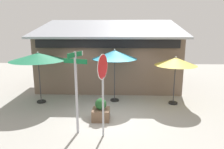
# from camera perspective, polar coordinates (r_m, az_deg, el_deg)

# --- Properties ---
(ground_plane) EXTENTS (28.00, 28.00, 0.10)m
(ground_plane) POSITION_cam_1_polar(r_m,az_deg,el_deg) (8.96, 0.64, -12.05)
(ground_plane) COLOR #9E9B93
(cafe_building) EXTENTS (8.88, 5.24, 4.34)m
(cafe_building) POSITION_cam_1_polar(r_m,az_deg,el_deg) (13.64, -0.74, 4.22)
(cafe_building) COLOR #705B4C
(cafe_building) RESTS_ON ground
(street_sign_post) EXTENTS (0.86, 0.92, 2.93)m
(street_sign_post) POSITION_cam_1_polar(r_m,az_deg,el_deg) (7.20, -9.86, -2.66)
(street_sign_post) COLOR #A8AAB2
(street_sign_post) RESTS_ON ground
(stop_sign) EXTENTS (0.27, 0.81, 2.88)m
(stop_sign) POSITION_cam_1_polar(r_m,az_deg,el_deg) (6.82, -2.57, -1.31)
(stop_sign) COLOR #A8AAB2
(stop_sign) RESTS_ON ground
(patio_umbrella_forest_green_left) EXTENTS (2.69, 2.69, 2.60)m
(patio_umbrella_forest_green_left) POSITION_cam_1_polar(r_m,az_deg,el_deg) (10.73, -19.78, 4.54)
(patio_umbrella_forest_green_left) COLOR black
(patio_umbrella_forest_green_left) RESTS_ON ground
(patio_umbrella_teal_center) EXTENTS (2.24, 2.24, 2.71)m
(patio_umbrella_teal_center) POSITION_cam_1_polar(r_m,az_deg,el_deg) (10.31, 0.74, 5.43)
(patio_umbrella_teal_center) COLOR black
(patio_umbrella_teal_center) RESTS_ON ground
(patio_umbrella_mustard_right) EXTENTS (2.02, 2.02, 2.40)m
(patio_umbrella_mustard_right) POSITION_cam_1_polar(r_m,az_deg,el_deg) (10.39, 17.17, 3.32)
(patio_umbrella_mustard_right) COLOR black
(patio_umbrella_mustard_right) RESTS_ON ground
(sidewalk_planter) EXTENTS (0.70, 0.70, 0.91)m
(sidewalk_planter) POSITION_cam_1_polar(r_m,az_deg,el_deg) (8.61, -3.09, -10.07)
(sidewalk_planter) COLOR brown
(sidewalk_planter) RESTS_ON ground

